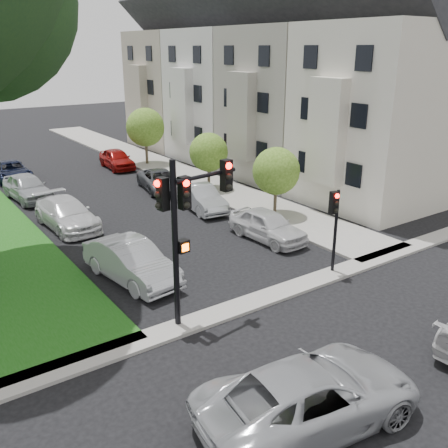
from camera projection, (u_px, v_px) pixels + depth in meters
ground at (309, 320)px, 16.82m from camera, size 140.00×140.00×0.00m
sidewalk_right at (156, 164)px, 38.98m from camera, size 3.50×44.00×0.12m
sidewalk_cross at (271, 296)px, 18.34m from camera, size 60.00×1.00×0.12m
house_a at (378, 81)px, 27.38m from camera, size 7.70×7.55×15.97m
house_b at (287, 75)px, 33.18m from camera, size 7.70×7.55×15.97m
house_c at (223, 71)px, 38.97m from camera, size 7.70×7.55×15.97m
house_d at (175, 68)px, 44.77m from camera, size 7.70×7.55×15.97m
small_tree_a at (276, 171)px, 26.32m from camera, size 2.52×2.52×3.79m
small_tree_b at (209, 152)px, 31.39m from camera, size 2.45×2.45×3.68m
small_tree_c at (145, 127)px, 38.04m from camera, size 2.93×2.93×4.39m
traffic_signal_main at (186, 213)px, 15.44m from camera, size 2.74×0.72×5.60m
traffic_signal_secondary at (334, 217)px, 19.48m from camera, size 0.46×0.37×3.51m
car_cross_near at (310, 395)px, 12.01m from camera, size 6.04×3.34×1.60m
car_parked_0 at (267, 225)px, 23.62m from camera, size 1.94×4.38×1.47m
car_parked_1 at (201, 198)px, 27.97m from camera, size 2.07×4.45×1.41m
car_parked_2 at (160, 180)px, 31.91m from camera, size 2.99×4.96×1.29m
car_parked_3 at (117, 159)px, 37.64m from camera, size 2.02×4.40×1.46m
car_parked_5 at (131, 262)px, 19.47m from camera, size 2.34×5.01×1.59m
car_parked_6 at (67, 214)px, 25.26m from camera, size 2.33×5.17×1.47m
car_parked_7 at (27, 187)px, 29.83m from camera, size 2.25×4.76×1.57m
car_parked_8 at (11, 171)px, 34.31m from camera, size 2.23×4.71×1.30m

